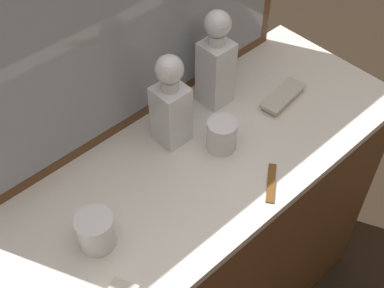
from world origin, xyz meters
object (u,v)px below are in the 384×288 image
(crystal_decanter_right, at_px, (171,108))
(silver_brush_right, at_px, (284,97))
(tortoiseshell_comb, at_px, (271,183))
(crystal_tumbler_left, at_px, (222,136))
(crystal_decanter_left, at_px, (216,67))
(crystal_tumbler_far_right, at_px, (96,232))

(crystal_decanter_right, distance_m, silver_brush_right, 0.37)
(crystal_decanter_right, relative_size, tortoiseshell_comb, 2.47)
(crystal_tumbler_left, relative_size, tortoiseshell_comb, 0.80)
(crystal_decanter_left, distance_m, crystal_decanter_right, 0.20)
(crystal_decanter_left, xyz_separation_m, crystal_decanter_right, (-0.20, -0.03, -0.01))
(silver_brush_right, bearing_deg, tortoiseshell_comb, -145.39)
(crystal_decanter_left, bearing_deg, crystal_tumbler_far_right, -163.21)
(crystal_decanter_left, distance_m, crystal_tumbler_left, 0.21)
(silver_brush_right, xyz_separation_m, tortoiseshell_comb, (-0.27, -0.18, -0.01))
(tortoiseshell_comb, bearing_deg, crystal_decanter_left, 69.76)
(crystal_tumbler_far_right, bearing_deg, tortoiseshell_comb, -20.84)
(crystal_tumbler_far_right, distance_m, crystal_tumbler_left, 0.43)
(crystal_decanter_left, relative_size, silver_brush_right, 1.78)
(crystal_decanter_left, xyz_separation_m, tortoiseshell_comb, (-0.12, -0.33, -0.12))
(crystal_decanter_right, height_order, silver_brush_right, crystal_decanter_right)
(tortoiseshell_comb, bearing_deg, silver_brush_right, 34.61)
(crystal_decanter_right, xyz_separation_m, tortoiseshell_comb, (0.08, -0.30, -0.11))
(crystal_tumbler_far_right, xyz_separation_m, silver_brush_right, (0.69, 0.02, -0.03))
(crystal_decanter_left, xyz_separation_m, silver_brush_right, (0.14, -0.14, -0.11))
(crystal_decanter_right, xyz_separation_m, crystal_tumbler_left, (0.08, -0.12, -0.07))
(crystal_decanter_left, relative_size, crystal_decanter_right, 1.08)
(crystal_decanter_right, height_order, tortoiseshell_comb, crystal_decanter_right)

